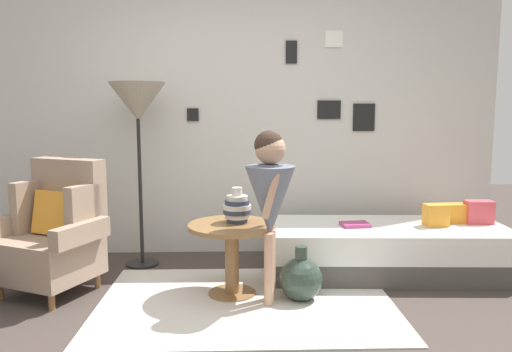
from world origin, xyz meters
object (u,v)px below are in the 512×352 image
daybed (387,249)px  side_table (232,243)px  person_child (270,194)px  armchair (55,233)px  floor_lamp (138,107)px  vase_striped (237,208)px  demijohn_near (301,279)px  book_on_daybed (355,225)px

daybed → side_table: side_table is taller
side_table → person_child: (0.26, -0.17, 0.39)m
armchair → person_child: bearing=-10.8°
armchair → side_table: size_ratio=1.55×
floor_lamp → vase_striped: bearing=-39.0°
floor_lamp → demijohn_near: floor_lamp is taller
side_table → vase_striped: vase_striped is taller
person_child → armchair: bearing=169.2°
book_on_daybed → demijohn_near: size_ratio=0.56×
daybed → demijohn_near: daybed is taller
armchair → demijohn_near: size_ratio=2.49×
vase_striped → floor_lamp: 1.29m
daybed → vase_striped: vase_striped is taller
floor_lamp → book_on_daybed: bearing=-9.7°
armchair → vase_striped: (1.34, -0.08, 0.19)m
vase_striped → demijohn_near: 0.67m
person_child → daybed: bearing=31.5°
armchair → vase_striped: bearing=-3.5°
side_table → floor_lamp: 1.45m
floor_lamp → demijohn_near: (1.27, -0.84, -1.20)m
side_table → book_on_daybed: (0.99, 0.42, 0.03)m
side_table → floor_lamp: bearing=137.5°
armchair → book_on_daybed: size_ratio=4.41×
side_table → book_on_daybed: side_table is taller
side_table → person_child: person_child is taller
floor_lamp → book_on_daybed: (1.77, -0.30, -0.94)m
daybed → vase_striped: bearing=-162.2°
vase_striped → person_child: (0.22, -0.22, 0.14)m
demijohn_near → book_on_daybed: bearing=46.8°
daybed → vase_striped: size_ratio=7.56×
vase_striped → demijohn_near: vase_striped is taller
demijohn_near → floor_lamp: bearing=146.7°
person_child → side_table: bearing=147.9°
daybed → demijohn_near: (-0.77, -0.56, -0.04)m
side_table → person_child: bearing=-32.1°
armchair → demijohn_near: armchair is taller
armchair → side_table: 1.31m
side_table → armchair: bearing=174.2°
vase_striped → demijohn_near: size_ratio=0.66×
daybed → armchair: bearing=-173.1°
person_child → floor_lamp: bearing=139.8°
floor_lamp → demijohn_near: bearing=-33.3°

